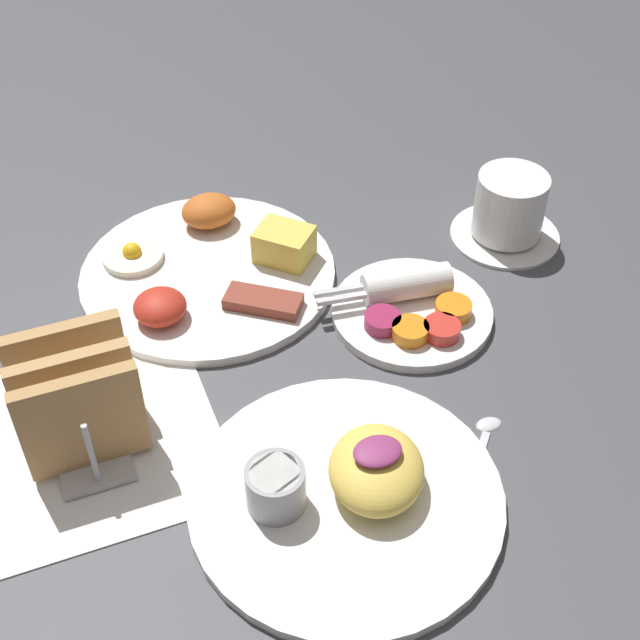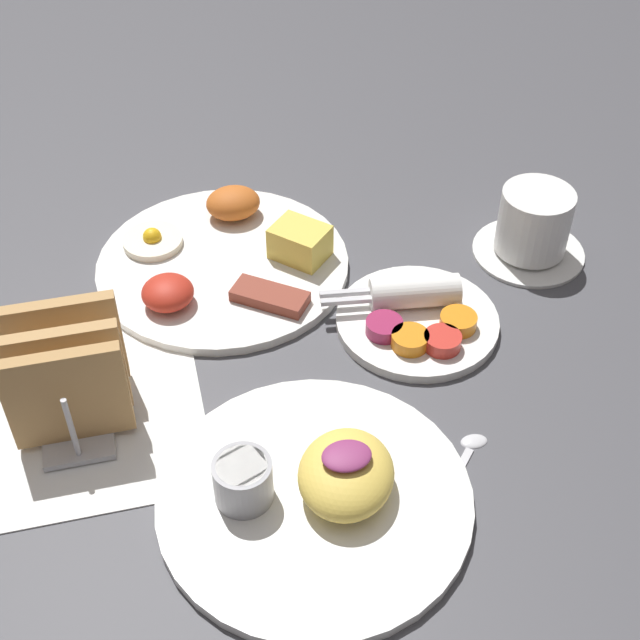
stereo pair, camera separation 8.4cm
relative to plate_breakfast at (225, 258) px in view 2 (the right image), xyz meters
name	(u,v)px [view 2 (the right image)]	position (x,y,z in m)	size (l,w,h in m)	color
ground_plane	(280,382)	(0.02, -0.18, -0.01)	(3.00, 3.00, 0.00)	#47474C
napkin_flat	(78,412)	(-0.16, -0.17, -0.01)	(0.22, 0.22, 0.00)	white
plate_breakfast	(225,258)	(0.00, 0.00, 0.00)	(0.27, 0.27, 0.05)	white
plate_condiments	(417,316)	(0.17, -0.13, 0.00)	(0.17, 0.16, 0.04)	white
plate_foreground	(318,490)	(0.03, -0.32, 0.00)	(0.26, 0.26, 0.06)	white
toast_rack	(67,374)	(-0.16, -0.17, 0.04)	(0.10, 0.12, 0.10)	#B7B7BC
coffee_cup	(533,227)	(0.32, -0.05, 0.02)	(0.12, 0.12, 0.08)	white
teaspoon	(461,466)	(0.15, -0.31, -0.01)	(0.09, 0.10, 0.01)	silver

